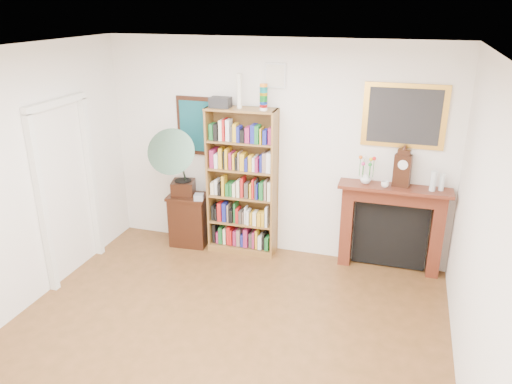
# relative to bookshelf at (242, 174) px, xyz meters

# --- Properties ---
(room) EXTENTS (4.51, 5.01, 2.81)m
(room) POSITION_rel_bookshelf_xyz_m (0.39, -2.32, 0.30)
(room) COLOR #56391A
(room) RESTS_ON ground
(door_casing) EXTENTS (0.08, 1.02, 2.17)m
(door_casing) POSITION_rel_bookshelf_xyz_m (-1.82, -1.12, 0.17)
(door_casing) COLOR white
(door_casing) RESTS_ON left_wall
(teal_poster) EXTENTS (0.58, 0.04, 0.78)m
(teal_poster) POSITION_rel_bookshelf_xyz_m (-0.66, 0.16, 0.56)
(teal_poster) COLOR black
(teal_poster) RESTS_ON back_wall
(small_picture) EXTENTS (0.26, 0.04, 0.30)m
(small_picture) POSITION_rel_bookshelf_xyz_m (0.39, 0.16, 1.26)
(small_picture) COLOR white
(small_picture) RESTS_ON back_wall
(gilt_painting) EXTENTS (0.95, 0.04, 0.75)m
(gilt_painting) POSITION_rel_bookshelf_xyz_m (1.94, 0.16, 0.86)
(gilt_painting) COLOR gold
(gilt_painting) RESTS_ON back_wall
(bookshelf) EXTENTS (0.91, 0.35, 2.25)m
(bookshelf) POSITION_rel_bookshelf_xyz_m (0.00, 0.00, 0.00)
(bookshelf) COLOR brown
(bookshelf) RESTS_ON floor
(side_cabinet) EXTENTS (0.56, 0.43, 0.73)m
(side_cabinet) POSITION_rel_bookshelf_xyz_m (-0.77, -0.03, -0.73)
(side_cabinet) COLOR black
(side_cabinet) RESTS_ON floor
(fireplace) EXTENTS (1.33, 0.33, 1.12)m
(fireplace) POSITION_rel_bookshelf_xyz_m (1.92, 0.08, -0.43)
(fireplace) COLOR #481D11
(fireplace) RESTS_ON floor
(gramophone) EXTENTS (0.76, 0.87, 0.98)m
(gramophone) POSITION_rel_bookshelf_xyz_m (-0.85, -0.16, 0.19)
(gramophone) COLOR black
(gramophone) RESTS_ON side_cabinet
(cd_stack) EXTENTS (0.14, 0.14, 0.08)m
(cd_stack) POSITION_rel_bookshelf_xyz_m (-0.56, -0.14, -0.33)
(cd_stack) COLOR #AAAAB6
(cd_stack) RESTS_ON side_cabinet
(mantel_clock) EXTENTS (0.21, 0.14, 0.46)m
(mantel_clock) POSITION_rel_bookshelf_xyz_m (1.98, 0.06, 0.25)
(mantel_clock) COLOR black
(mantel_clock) RESTS_ON fireplace
(flower_vase) EXTENTS (0.17, 0.17, 0.13)m
(flower_vase) POSITION_rel_bookshelf_xyz_m (1.57, 0.04, 0.10)
(flower_vase) COLOR silver
(flower_vase) RESTS_ON fireplace
(teacup) EXTENTS (0.10, 0.10, 0.08)m
(teacup) POSITION_rel_bookshelf_xyz_m (1.81, -0.03, 0.07)
(teacup) COLOR silver
(teacup) RESTS_ON fireplace
(bottle_left) EXTENTS (0.07, 0.07, 0.24)m
(bottle_left) POSITION_rel_bookshelf_xyz_m (2.34, 0.01, 0.15)
(bottle_left) COLOR silver
(bottle_left) RESTS_ON fireplace
(bottle_right) EXTENTS (0.06, 0.06, 0.20)m
(bottle_right) POSITION_rel_bookshelf_xyz_m (2.44, 0.06, 0.13)
(bottle_right) COLOR silver
(bottle_right) RESTS_ON fireplace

